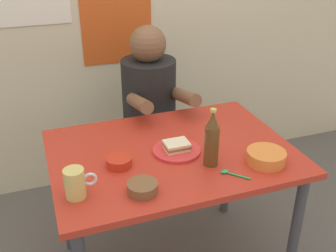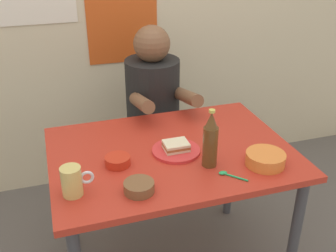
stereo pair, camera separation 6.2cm
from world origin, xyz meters
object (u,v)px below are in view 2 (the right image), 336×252
at_px(dining_table, 171,167).
at_px(beer_mug, 72,181).
at_px(plate_orange, 176,151).
at_px(sandwich, 176,146).
at_px(person_seated, 153,94).
at_px(condiment_bowl_brown, 139,187).
at_px(beer_bottle, 210,141).
at_px(stool, 154,153).

xyz_separation_m(dining_table, beer_mug, (-0.46, -0.21, 0.15)).
relative_size(plate_orange, sandwich, 2.00).
distance_m(person_seated, condiment_bowl_brown, 0.93).
bearing_deg(beer_bottle, sandwich, 124.73).
height_order(plate_orange, sandwich, sandwich).
height_order(stool, plate_orange, plate_orange).
xyz_separation_m(person_seated, beer_mug, (-0.55, -0.82, 0.03)).
bearing_deg(sandwich, beer_bottle, -55.27).
bearing_deg(dining_table, beer_mug, -156.01).
height_order(person_seated, plate_orange, person_seated).
relative_size(dining_table, person_seated, 1.53).
distance_m(person_seated, plate_orange, 0.64).
bearing_deg(beer_bottle, plate_orange, 124.73).
xyz_separation_m(stool, plate_orange, (-0.07, -0.65, 0.40)).
relative_size(sandwich, condiment_bowl_brown, 0.92).
xyz_separation_m(plate_orange, beer_mug, (-0.48, -0.18, 0.05)).
distance_m(plate_orange, beer_bottle, 0.21).
bearing_deg(beer_bottle, condiment_bowl_brown, -163.99).
bearing_deg(dining_table, condiment_bowl_brown, -129.37).
relative_size(plate_orange, condiment_bowl_brown, 1.83).
distance_m(beer_bottle, condiment_bowl_brown, 0.36).
distance_m(plate_orange, sandwich, 0.02).
height_order(sandwich, condiment_bowl_brown, sandwich).
xyz_separation_m(stool, beer_mug, (-0.55, -0.84, 0.45)).
xyz_separation_m(plate_orange, beer_bottle, (0.10, -0.15, 0.11)).
relative_size(person_seated, beer_mug, 5.71).
height_order(beer_mug, condiment_bowl_brown, beer_mug).
xyz_separation_m(dining_table, person_seated, (0.09, 0.62, 0.12)).
bearing_deg(condiment_bowl_brown, plate_orange, 46.21).
bearing_deg(person_seated, plate_orange, -96.41).
bearing_deg(stool, beer_mug, -123.29).
bearing_deg(beer_bottle, dining_table, 124.84).
bearing_deg(plate_orange, sandwich, -63.43).
distance_m(plate_orange, condiment_bowl_brown, 0.34).
relative_size(dining_table, condiment_bowl_brown, 9.17).
xyz_separation_m(beer_mug, condiment_bowl_brown, (0.24, -0.06, -0.04)).
relative_size(person_seated, sandwich, 6.54).
bearing_deg(condiment_bowl_brown, sandwich, 46.21).
xyz_separation_m(sandwich, beer_mug, (-0.48, -0.18, 0.03)).
bearing_deg(stool, sandwich, -96.30).
xyz_separation_m(person_seated, condiment_bowl_brown, (-0.30, -0.88, -0.00)).
height_order(dining_table, stool, dining_table).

